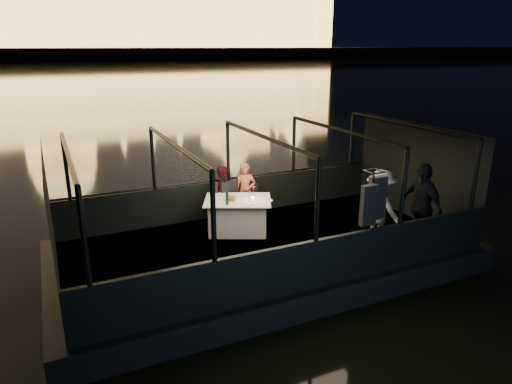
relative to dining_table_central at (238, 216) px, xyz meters
name	(u,v)px	position (x,y,z in m)	size (l,w,h in m)	color
river_water	(64,73)	(0.23, 79.12, -0.89)	(500.00, 500.00, 0.00)	black
boat_hull	(264,266)	(0.23, -0.88, -0.89)	(8.60, 4.40, 1.00)	black
boat_deck	(264,245)	(0.23, -0.88, -0.41)	(8.00, 4.00, 0.04)	black
gunwale_port	(229,197)	(0.23, 1.12, 0.06)	(8.00, 0.08, 0.90)	black
gunwale_starboard	(315,264)	(0.23, -2.88, 0.06)	(8.00, 0.08, 0.90)	black
cabin_glass_port	(228,152)	(0.23, 1.12, 1.21)	(8.00, 0.02, 1.40)	#99B2B2
cabin_glass_starboard	(318,201)	(0.23, -2.88, 1.21)	(8.00, 0.02, 1.40)	#99B2B2
cabin_roof_glass	(265,137)	(0.23, -0.88, 1.91)	(8.00, 4.00, 0.02)	#99B2B2
end_wall_fore	(51,223)	(-3.77, -0.88, 0.76)	(0.02, 4.00, 2.30)	black
end_wall_aft	(415,171)	(4.23, -0.88, 0.76)	(0.02, 4.00, 2.30)	black
canopy_ribs	(264,193)	(0.23, -0.88, 0.76)	(8.00, 4.00, 2.30)	black
embankment	(47,55)	(0.23, 209.12, 0.11)	(400.00, 140.00, 6.00)	#423D33
dining_table_central	(238,216)	(0.00, 0.00, 0.00)	(1.45, 1.05, 0.77)	silver
chair_port_left	(233,206)	(0.07, 0.45, 0.06)	(0.47, 0.47, 1.00)	black
chair_port_right	(254,201)	(0.66, 0.59, 0.06)	(0.38, 0.38, 0.81)	black
coat_stand	(370,223)	(1.54, -2.63, 0.51)	(0.54, 0.43, 1.94)	black
person_woman_coral	(245,189)	(0.50, 0.72, 0.36)	(0.49, 0.33, 1.37)	#F07857
person_man_maroon	(224,192)	(-0.04, 0.72, 0.36)	(0.65, 0.51, 1.36)	#3C1019
passenger_stripe	(380,208)	(2.36, -1.93, 0.47)	(1.07, 0.60, 1.65)	white
passenger_dark	(420,208)	(3.10, -2.28, 0.47)	(1.05, 0.44, 1.79)	black
wine_bottle	(227,198)	(-0.32, -0.19, 0.53)	(0.07, 0.07, 0.32)	#14371E
bread_basket	(231,199)	(-0.15, 0.01, 0.42)	(0.21, 0.21, 0.08)	brown
amber_candle	(253,199)	(0.29, -0.19, 0.42)	(0.05, 0.05, 0.08)	gold
plate_near	(267,200)	(0.56, -0.35, 0.39)	(0.23, 0.23, 0.01)	white
plate_far	(229,199)	(-0.18, 0.08, 0.39)	(0.24, 0.24, 0.01)	white
wine_glass_white	(229,200)	(-0.29, -0.23, 0.48)	(0.07, 0.07, 0.19)	white
wine_glass_red	(253,191)	(0.45, 0.13, 0.48)	(0.07, 0.07, 0.21)	white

